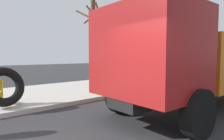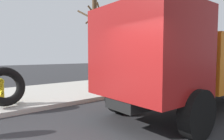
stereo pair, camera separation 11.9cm
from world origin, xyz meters
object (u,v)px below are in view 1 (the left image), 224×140
at_px(dump_truck_orange, 195,62).
at_px(street_light_pole, 172,41).
at_px(bare_tree, 93,36).
at_px(loose_tire, 4,87).

bearing_deg(dump_truck_orange, street_light_pole, 38.06).
height_order(bare_tree, street_light_pole, bare_tree).
bearing_deg(bare_tree, street_light_pole, -23.32).
xyz_separation_m(dump_truck_orange, street_light_pole, (5.04, 3.94, 1.18)).
relative_size(loose_tire, bare_tree, 0.24).
distance_m(dump_truck_orange, street_light_pole, 6.50).
height_order(dump_truck_orange, bare_tree, bare_tree).
xyz_separation_m(dump_truck_orange, bare_tree, (0.26, 6.00, 1.33)).
xyz_separation_m(loose_tire, dump_truck_orange, (4.76, -3.98, 0.80)).
bearing_deg(dump_truck_orange, bare_tree, 87.56).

